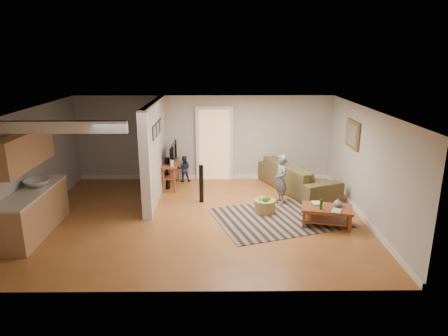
% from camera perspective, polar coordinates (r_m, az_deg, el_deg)
% --- Properties ---
extents(ground, '(7.50, 7.50, 0.00)m').
position_cam_1_polar(ground, '(9.34, -3.40, -7.04)').
color(ground, brown).
rests_on(ground, ground).
extents(room_shell, '(7.54, 6.02, 2.52)m').
position_cam_1_polar(room_shell, '(9.40, -9.93, 2.26)').
color(room_shell, '#AAA8A3').
rests_on(room_shell, ground).
extents(area_rug, '(3.36, 2.88, 0.01)m').
position_cam_1_polar(area_rug, '(9.38, 7.91, -7.02)').
color(area_rug, black).
rests_on(area_rug, ground).
extents(sofa, '(2.00, 2.87, 0.78)m').
position_cam_1_polar(sofa, '(11.32, 10.35, -3.07)').
color(sofa, '#413220').
rests_on(sofa, ground).
extents(coffee_table, '(1.20, 0.87, 0.64)m').
position_cam_1_polar(coffee_table, '(9.08, 14.57, -5.99)').
color(coffee_table, brown).
rests_on(coffee_table, ground).
extents(tv_console, '(0.45, 1.18, 1.01)m').
position_cam_1_polar(tv_console, '(11.26, -7.59, 0.53)').
color(tv_console, brown).
rests_on(tv_console, ground).
extents(speaker_left, '(0.11, 0.11, 0.98)m').
position_cam_1_polar(speaker_left, '(10.10, -3.24, -2.25)').
color(speaker_left, black).
rests_on(speaker_left, ground).
extents(speaker_right, '(0.12, 0.12, 0.90)m').
position_cam_1_polar(speaker_right, '(11.19, -8.06, -0.76)').
color(speaker_right, black).
rests_on(speaker_right, ground).
extents(toy_basket, '(0.49, 0.49, 0.44)m').
position_cam_1_polar(toy_basket, '(9.57, 5.85, -5.35)').
color(toy_basket, olive).
rests_on(toy_basket, ground).
extents(child, '(0.41, 0.52, 1.25)m').
position_cam_1_polar(child, '(10.29, 7.97, -4.94)').
color(child, slate).
rests_on(child, ground).
extents(toddler, '(0.39, 0.30, 0.79)m').
position_cam_1_polar(toddler, '(11.90, -5.67, -1.93)').
color(toddler, '#212446').
rests_on(toddler, ground).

